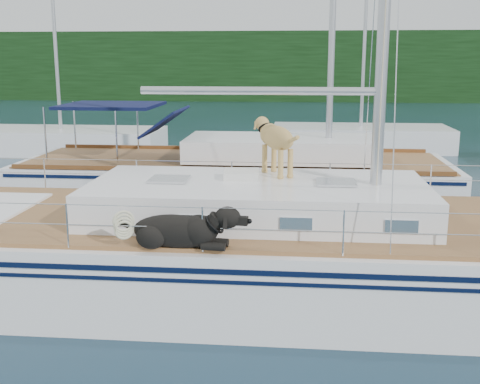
# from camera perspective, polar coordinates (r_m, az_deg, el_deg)

# --- Properties ---
(ground) EXTENTS (120.00, 120.00, 0.00)m
(ground) POSITION_cam_1_polar(r_m,az_deg,el_deg) (9.94, -3.02, -9.23)
(ground) COLOR black
(ground) RESTS_ON ground
(tree_line) EXTENTS (90.00, 3.00, 6.00)m
(tree_line) POSITION_cam_1_polar(r_m,az_deg,el_deg) (54.15, 4.08, 11.79)
(tree_line) COLOR black
(tree_line) RESTS_ON ground
(shore_bank) EXTENTS (92.00, 1.00, 1.20)m
(shore_bank) POSITION_cam_1_polar(r_m,az_deg,el_deg) (55.43, 4.07, 9.32)
(shore_bank) COLOR #595147
(shore_bank) RESTS_ON ground
(main_sailboat) EXTENTS (12.00, 3.83, 14.01)m
(main_sailboat) POSITION_cam_1_polar(r_m,az_deg,el_deg) (9.69, -2.51, -5.53)
(main_sailboat) COLOR white
(main_sailboat) RESTS_ON ground
(neighbor_sailboat) EXTENTS (11.00, 3.50, 13.30)m
(neighbor_sailboat) POSITION_cam_1_polar(r_m,az_deg,el_deg) (15.65, -0.12, 1.27)
(neighbor_sailboat) COLOR white
(neighbor_sailboat) RESTS_ON ground
(bg_boat_west) EXTENTS (8.00, 3.00, 11.65)m
(bg_boat_west) POSITION_cam_1_polar(r_m,az_deg,el_deg) (25.17, -16.55, 4.63)
(bg_boat_west) COLOR white
(bg_boat_west) RESTS_ON ground
(bg_boat_center) EXTENTS (7.20, 3.00, 11.65)m
(bg_boat_center) POSITION_cam_1_polar(r_m,az_deg,el_deg) (25.47, 11.34, 5.00)
(bg_boat_center) COLOR white
(bg_boat_center) RESTS_ON ground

